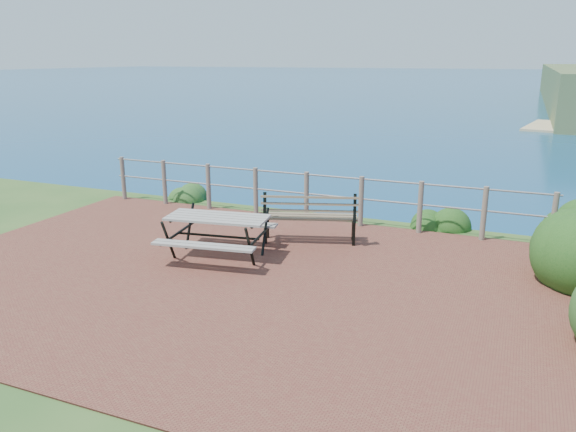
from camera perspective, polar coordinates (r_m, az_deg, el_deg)
name	(u,v)px	position (r m, az deg, el deg)	size (l,w,h in m)	color
ground	(229,277)	(8.72, -6.02, -6.17)	(10.00, 7.00, 0.12)	brown
ocean	(516,67)	(207.13, 22.17, 13.83)	(1200.00, 1200.00, 0.00)	#155A80
safety_railing	(306,193)	(11.45, 1.89, 2.30)	(9.40, 0.10, 1.00)	#6B5B4C
picnic_table	(218,232)	(9.40, -7.14, -1.63)	(1.75, 1.43, 0.70)	gray
park_bench	(310,209)	(10.06, 2.25, 0.72)	(1.75, 0.93, 0.96)	brown
shrub_right_edge	(576,248)	(11.16, 27.22, -2.92)	(1.04, 1.04, 1.49)	#164515
shrub_lip_west	(191,198)	(13.69, -9.87, 1.85)	(0.81, 0.81, 0.56)	#2A541F
shrub_lip_east	(438,228)	(11.47, 14.96, -1.19)	(0.87, 0.87, 0.66)	#164515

